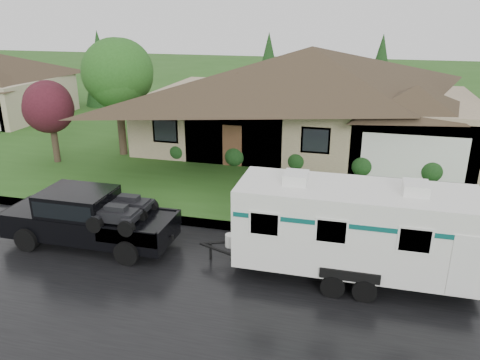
# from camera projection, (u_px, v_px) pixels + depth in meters

# --- Properties ---
(ground) EXTENTS (140.00, 140.00, 0.00)m
(ground) POSITION_uv_depth(u_px,v_px,m) (196.00, 255.00, 15.46)
(ground) COLOR #275219
(ground) RESTS_ON ground
(road) EXTENTS (140.00, 8.00, 0.01)m
(road) POSITION_uv_depth(u_px,v_px,m) (174.00, 287.00, 13.64)
(road) COLOR black
(road) RESTS_ON ground
(curb) EXTENTS (140.00, 0.50, 0.15)m
(curb) POSITION_uv_depth(u_px,v_px,m) (217.00, 224.00, 17.49)
(curb) COLOR gray
(curb) RESTS_ON ground
(lawn) EXTENTS (140.00, 26.00, 0.15)m
(lawn) POSITION_uv_depth(u_px,v_px,m) (277.00, 139.00, 29.09)
(lawn) COLOR #275219
(lawn) RESTS_ON ground
(house_main) EXTENTS (19.44, 10.80, 6.90)m
(house_main) POSITION_uv_depth(u_px,v_px,m) (315.00, 86.00, 26.29)
(house_main) COLOR gray
(house_main) RESTS_ON lawn
(tree_left_green) EXTENTS (3.66, 3.66, 6.06)m
(tree_left_green) POSITION_uv_depth(u_px,v_px,m) (117.00, 77.00, 24.38)
(tree_left_green) COLOR #382B1E
(tree_left_green) RESTS_ON lawn
(tree_red) EXTENTS (2.53, 2.53, 4.19)m
(tree_red) POSITION_uv_depth(u_px,v_px,m) (50.00, 107.00, 23.54)
(tree_red) COLOR #382B1E
(tree_red) RESTS_ON lawn
(shrub_row) EXTENTS (13.60, 1.00, 1.00)m
(shrub_row) POSITION_uv_depth(u_px,v_px,m) (297.00, 159.00, 23.23)
(shrub_row) COLOR #143814
(shrub_row) RESTS_ON lawn
(pickup_truck) EXTENTS (5.80, 2.21, 1.93)m
(pickup_truck) POSITION_uv_depth(u_px,v_px,m) (87.00, 216.00, 15.88)
(pickup_truck) COLOR black
(pickup_truck) RESTS_ON ground
(travel_trailer) EXTENTS (7.16, 2.51, 3.21)m
(travel_trailer) POSITION_uv_depth(u_px,v_px,m) (354.00, 227.00, 13.58)
(travel_trailer) COLOR white
(travel_trailer) RESTS_ON ground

